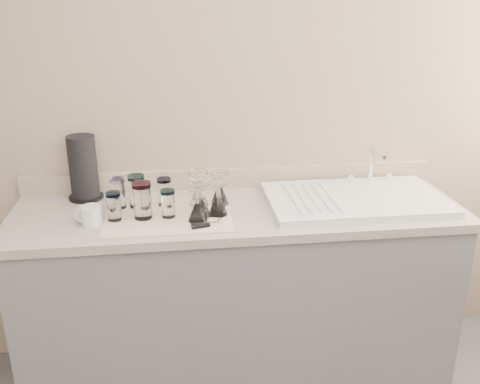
{
  "coord_description": "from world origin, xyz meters",
  "views": [
    {
      "loc": [
        -0.28,
        -1.04,
        1.83
      ],
      "look_at": [
        -0.0,
        1.15,
        1.0
      ],
      "focal_mm": 40.0,
      "sensor_mm": 36.0,
      "label": 1
    }
  ],
  "objects": [
    {
      "name": "sink_unit",
      "position": [
        0.55,
        1.2,
        0.92
      ],
      "size": [
        0.82,
        0.5,
        0.22
      ],
      "color": "white",
      "rests_on": "counter_unit"
    },
    {
      "name": "can_opener",
      "position": [
        -0.16,
        1.0,
        0.92
      ],
      "size": [
        0.13,
        0.05,
        0.02
      ],
      "color": "silver",
      "rests_on": "dish_towel"
    },
    {
      "name": "goblet_front_right",
      "position": [
        -0.1,
        1.13,
        0.96
      ],
      "size": [
        0.09,
        0.09,
        0.15
      ],
      "color": "white",
      "rests_on": "dish_towel"
    },
    {
      "name": "dish_towel",
      "position": [
        -0.32,
        1.15,
        0.9
      ],
      "size": [
        0.55,
        0.42,
        0.01
      ],
      "primitive_type": "cube",
      "color": "white",
      "rests_on": "counter_unit"
    },
    {
      "name": "tumbler_blue",
      "position": [
        -0.43,
        1.13,
        0.99
      ],
      "size": [
        0.08,
        0.08,
        0.16
      ],
      "color": "white",
      "rests_on": "dish_towel"
    },
    {
      "name": "goblet_back_left",
      "position": [
        -0.18,
        1.25,
        0.96
      ],
      "size": [
        0.09,
        0.09,
        0.16
      ],
      "color": "white",
      "rests_on": "dish_towel"
    },
    {
      "name": "counter_unit",
      "position": [
        0.0,
        1.2,
        0.45
      ],
      "size": [
        2.06,
        0.62,
        0.9
      ],
      "color": "slate",
      "rests_on": "ground"
    },
    {
      "name": "tumbler_magenta",
      "position": [
        -0.55,
        1.12,
        0.97
      ],
      "size": [
        0.06,
        0.06,
        0.13
      ],
      "color": "white",
      "rests_on": "dish_towel"
    },
    {
      "name": "tumbler_teal",
      "position": [
        -0.54,
        1.26,
        0.98
      ],
      "size": [
        0.07,
        0.07,
        0.14
      ],
      "color": "white",
      "rests_on": "dish_towel"
    },
    {
      "name": "goblet_front_left",
      "position": [
        -0.18,
        1.12,
        0.96
      ],
      "size": [
        0.09,
        0.09,
        0.16
      ],
      "color": "white",
      "rests_on": "dish_towel"
    },
    {
      "name": "tumbler_purple",
      "position": [
        -0.34,
        1.27,
        0.97
      ],
      "size": [
        0.06,
        0.06,
        0.13
      ],
      "color": "white",
      "rests_on": "dish_towel"
    },
    {
      "name": "tumbler_cyan",
      "position": [
        -0.46,
        1.27,
        0.98
      ],
      "size": [
        0.08,
        0.08,
        0.15
      ],
      "color": "white",
      "rests_on": "dish_towel"
    },
    {
      "name": "goblet_extra",
      "position": [
        -0.19,
        1.07,
        0.96
      ],
      "size": [
        0.09,
        0.09,
        0.15
      ],
      "color": "white",
      "rests_on": "dish_towel"
    },
    {
      "name": "room_envelope",
      "position": [
        0.0,
        0.0,
        1.56
      ],
      "size": [
        3.54,
        3.5,
        2.52
      ],
      "color": "#58595E",
      "rests_on": "ground"
    },
    {
      "name": "paper_towel_roll",
      "position": [
        -0.71,
        1.42,
        1.05
      ],
      "size": [
        0.16,
        0.16,
        0.31
      ],
      "color": "black",
      "rests_on": "counter_unit"
    },
    {
      "name": "tumbler_lavender",
      "position": [
        -0.32,
        1.13,
        0.97
      ],
      "size": [
        0.06,
        0.06,
        0.12
      ],
      "color": "white",
      "rests_on": "dish_towel"
    },
    {
      "name": "goblet_back_right",
      "position": [
        -0.08,
        1.26,
        0.96
      ],
      "size": [
        0.09,
        0.09,
        0.15
      ],
      "color": "white",
      "rests_on": "dish_towel"
    },
    {
      "name": "white_mug",
      "position": [
        -0.64,
        1.1,
        0.94
      ],
      "size": [
        0.12,
        0.1,
        0.09
      ],
      "color": "white",
      "rests_on": "counter_unit"
    }
  ]
}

